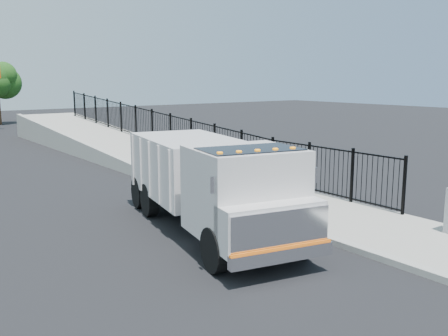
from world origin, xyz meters
TOP-DOWN VIEW (x-y plane):
  - ground at (0.00, 0.00)m, footprint 120.00×120.00m
  - sidewalk at (1.93, -2.00)m, footprint 3.55×12.00m
  - curb at (0.00, -2.00)m, footprint 0.30×12.00m
  - ramp at (2.12, 16.00)m, footprint 3.95×24.06m
  - iron_fence at (3.55, 12.00)m, footprint 0.10×28.00m
  - truck at (-2.01, 0.36)m, footprint 4.04×8.22m
  - worker at (0.78, 0.00)m, footprint 0.60×0.75m
  - debris at (2.16, 1.47)m, footprint 0.29×0.29m

SIDE VIEW (x-z plane):
  - ground at x=0.00m, z-range 0.00..0.00m
  - ramp at x=2.12m, z-range -1.60..1.60m
  - sidewalk at x=1.93m, z-range 0.00..0.12m
  - curb at x=0.00m, z-range 0.00..0.16m
  - debris at x=2.16m, z-range 0.12..0.19m
  - iron_fence at x=3.55m, z-range 0.00..1.80m
  - worker at x=0.78m, z-range 0.12..1.90m
  - truck at x=-2.01m, z-range 0.17..2.87m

